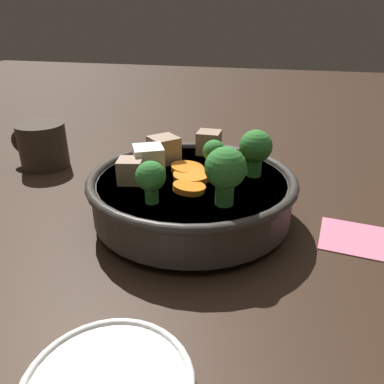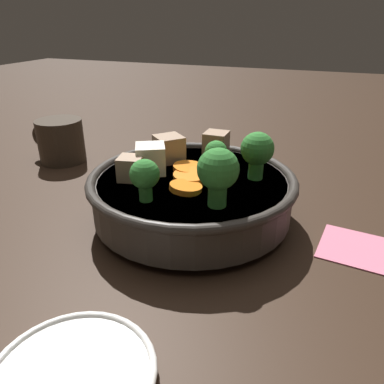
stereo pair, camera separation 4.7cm
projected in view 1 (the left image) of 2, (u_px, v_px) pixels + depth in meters
ground_plane at (192, 219)px, 0.48m from camera, size 3.00×3.00×0.00m
stirfry_bowl at (192, 189)px, 0.46m from camera, size 0.26×0.26×0.12m
dark_mug at (42, 145)px, 0.63m from camera, size 0.10×0.08×0.07m
napkin at (369, 238)px, 0.44m from camera, size 0.12×0.09×0.00m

